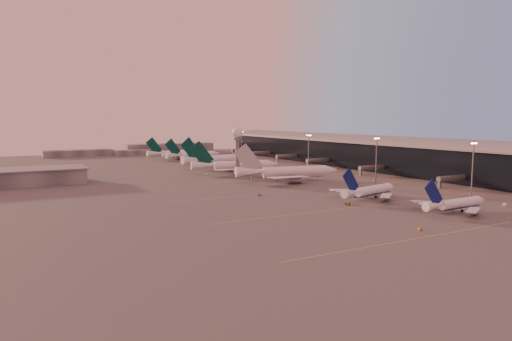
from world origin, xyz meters
name	(u,v)px	position (x,y,z in m)	size (l,w,h in m)	color
ground	(368,212)	(0.00, 0.00, 0.00)	(700.00, 700.00, 0.00)	#4D4A4B
taxiway_markings	(337,187)	(30.00, 56.00, 0.01)	(180.00, 185.25, 0.02)	#D9C54C
terminal	(377,154)	(107.88, 110.09, 10.52)	(57.00, 362.00, 23.04)	black
hangar	(1,178)	(-120.00, 140.00, 4.32)	(82.00, 27.00, 8.50)	#5C5F63
radar_tower	(237,141)	(5.00, 120.00, 20.95)	(6.40, 6.40, 31.10)	slate
mast_a	(473,167)	(58.00, 0.00, 13.74)	(3.60, 0.56, 25.00)	slate
mast_b	(376,158)	(55.00, 55.00, 13.74)	(3.60, 0.56, 25.00)	slate
mast_c	(309,152)	(50.00, 110.00, 13.74)	(3.60, 0.56, 25.00)	slate
mast_d	(242,145)	(48.00, 200.00, 13.74)	(3.60, 0.56, 25.00)	slate
distant_horizon	(144,150)	(2.62, 325.14, 3.89)	(165.00, 37.50, 9.00)	#5C5F63
narrowbody_near	(456,205)	(27.98, -15.81, 2.73)	(34.49, 27.53, 13.47)	white
narrowbody_mid	(370,192)	(20.17, 21.13, 3.01)	(37.47, 29.56, 14.86)	white
widebody_white	(288,174)	(20.15, 86.81, 3.69)	(59.64, 47.27, 21.29)	white
greentail_a	(236,167)	(10.28, 133.14, 3.69)	(56.76, 45.38, 20.87)	white
greentail_b	(219,161)	(17.26, 175.21, 3.90)	(60.31, 48.32, 22.06)	white
greentail_c	(194,156)	(18.51, 228.95, 3.37)	(51.88, 41.45, 19.10)	white
greentail_d	(176,155)	(11.82, 254.22, 3.38)	(52.64, 42.44, 19.11)	white
gsv_truck_a	(421,227)	(-4.90, -28.73, 0.99)	(4.85, 1.91, 1.94)	gold
gsv_catering_a	(505,200)	(56.09, -16.58, 2.34)	(6.03, 3.40, 4.69)	white
gsv_tug_mid	(348,204)	(2.64, 14.87, 0.58)	(4.55, 4.43, 1.14)	gold
gsv_truck_b	(374,185)	(45.81, 46.12, 1.02)	(4.99, 1.98, 2.00)	white
gsv_truck_c	(260,194)	(-17.85, 50.97, 0.98)	(4.72, 4.36, 1.92)	#56585B
gsv_catering_b	(374,178)	(60.24, 61.62, 1.76)	(4.69, 3.43, 3.52)	white
gsv_tug_far	(251,178)	(5.33, 103.34, 0.46)	(2.22, 3.31, 0.89)	white
gsv_truck_d	(206,174)	(-10.41, 132.17, 1.00)	(1.98, 4.93, 1.97)	white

